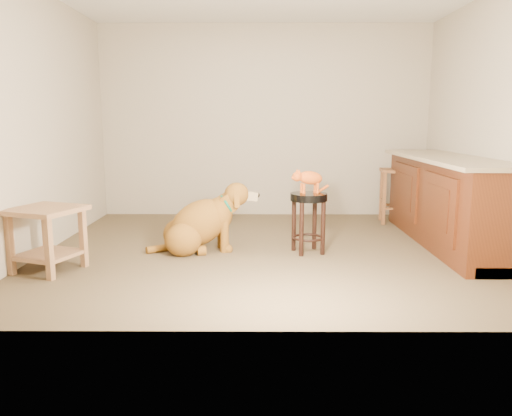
{
  "coord_description": "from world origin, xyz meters",
  "views": [
    {
      "loc": [
        -0.09,
        -4.97,
        1.32
      ],
      "look_at": [
        -0.11,
        -0.05,
        0.45
      ],
      "focal_mm": 35.0,
      "sensor_mm": 36.0,
      "label": 1
    }
  ],
  "objects_px": {
    "wood_stool": "(395,195)",
    "side_table": "(47,229)",
    "padded_stool": "(308,211)",
    "golden_retriever": "(200,224)",
    "tabby_kitten": "(308,179)"
  },
  "relations": [
    {
      "from": "golden_retriever",
      "to": "tabby_kitten",
      "type": "height_order",
      "value": "tabby_kitten"
    },
    {
      "from": "wood_stool",
      "to": "side_table",
      "type": "bearing_deg",
      "value": -149.41
    },
    {
      "from": "side_table",
      "to": "golden_retriever",
      "type": "height_order",
      "value": "golden_retriever"
    },
    {
      "from": "wood_stool",
      "to": "tabby_kitten",
      "type": "height_order",
      "value": "tabby_kitten"
    },
    {
      "from": "padded_stool",
      "to": "wood_stool",
      "type": "bearing_deg",
      "value": 49.97
    },
    {
      "from": "padded_stool",
      "to": "golden_retriever",
      "type": "bearing_deg",
      "value": 177.19
    },
    {
      "from": "padded_stool",
      "to": "tabby_kitten",
      "type": "height_order",
      "value": "tabby_kitten"
    },
    {
      "from": "side_table",
      "to": "tabby_kitten",
      "type": "relative_size",
      "value": 1.77
    },
    {
      "from": "side_table",
      "to": "tabby_kitten",
      "type": "bearing_deg",
      "value": 15.06
    },
    {
      "from": "tabby_kitten",
      "to": "padded_stool",
      "type": "bearing_deg",
      "value": -5.72
    },
    {
      "from": "wood_stool",
      "to": "side_table",
      "type": "relative_size",
      "value": 0.99
    },
    {
      "from": "wood_stool",
      "to": "tabby_kitten",
      "type": "distance_m",
      "value": 2.02
    },
    {
      "from": "side_table",
      "to": "wood_stool",
      "type": "bearing_deg",
      "value": 30.59
    },
    {
      "from": "padded_stool",
      "to": "wood_stool",
      "type": "relative_size",
      "value": 0.86
    },
    {
      "from": "side_table",
      "to": "tabby_kitten",
      "type": "distance_m",
      "value": 2.46
    }
  ]
}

